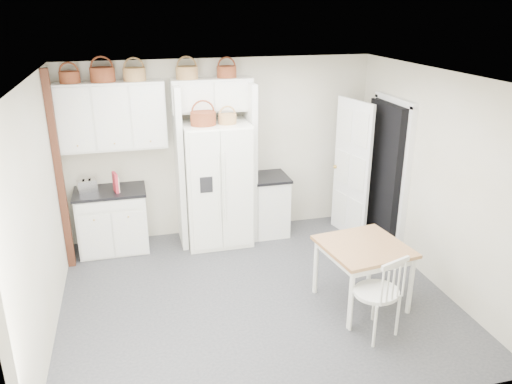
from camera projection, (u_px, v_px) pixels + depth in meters
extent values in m
plane|color=#303138|center=(255.00, 296.00, 6.02)|extent=(4.50, 4.50, 0.00)
plane|color=white|center=(255.00, 77.00, 5.10)|extent=(4.50, 4.50, 0.00)
plane|color=#BDB494|center=(221.00, 148.00, 7.37)|extent=(4.50, 0.00, 4.50)
plane|color=#BDB494|center=(39.00, 215.00, 5.03)|extent=(0.00, 4.00, 4.00)
plane|color=#BDB494|center=(433.00, 179.00, 6.08)|extent=(0.00, 4.00, 4.00)
cube|color=white|center=(217.00, 184.00, 7.13)|extent=(0.92, 0.74, 1.77)
cube|color=white|center=(113.00, 221.00, 7.02)|extent=(0.93, 0.59, 0.86)
cube|color=white|center=(269.00, 206.00, 7.56)|extent=(0.50, 0.60, 0.87)
cube|color=brown|center=(362.00, 274.00, 5.76)|extent=(1.01, 1.01, 0.75)
cube|color=white|center=(376.00, 292.00, 5.17)|extent=(0.61, 0.59, 1.00)
cube|color=black|center=(110.00, 191.00, 6.86)|extent=(0.97, 0.63, 0.04)
cube|color=black|center=(269.00, 177.00, 7.39)|extent=(0.54, 0.63, 0.04)
cube|color=silver|center=(87.00, 186.00, 6.76)|extent=(0.28, 0.20, 0.17)
cube|color=#B72635|center=(115.00, 182.00, 6.76)|extent=(0.08, 0.18, 0.27)
cube|color=beige|center=(117.00, 184.00, 6.77)|extent=(0.06, 0.15, 0.21)
cylinder|color=maroon|center=(70.00, 77.00, 6.36)|extent=(0.26, 0.26, 0.15)
cylinder|color=maroon|center=(102.00, 75.00, 6.44)|extent=(0.32, 0.32, 0.19)
cylinder|color=brown|center=(134.00, 74.00, 6.54)|extent=(0.29, 0.29, 0.17)
cylinder|color=brown|center=(187.00, 73.00, 6.70)|extent=(0.30, 0.30, 0.17)
cylinder|color=maroon|center=(227.00, 72.00, 6.83)|extent=(0.27, 0.27, 0.16)
cylinder|color=maroon|center=(203.00, 118.00, 6.66)|extent=(0.34, 0.34, 0.18)
cylinder|color=brown|center=(227.00, 119.00, 6.74)|extent=(0.25, 0.25, 0.13)
cube|color=white|center=(112.00, 116.00, 6.65)|extent=(1.40, 0.34, 0.90)
cube|color=white|center=(212.00, 95.00, 6.89)|extent=(1.12, 0.34, 0.45)
cube|color=white|center=(180.00, 167.00, 7.00)|extent=(0.08, 0.60, 2.30)
cube|color=white|center=(250.00, 162.00, 7.23)|extent=(0.08, 0.60, 2.30)
cube|color=#3E1F11|center=(59.00, 174.00, 6.27)|extent=(0.09, 0.09, 2.60)
cube|color=black|center=(385.00, 175.00, 7.07)|extent=(0.18, 0.85, 2.05)
cube|color=white|center=(352.00, 170.00, 7.28)|extent=(0.21, 0.79, 2.05)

